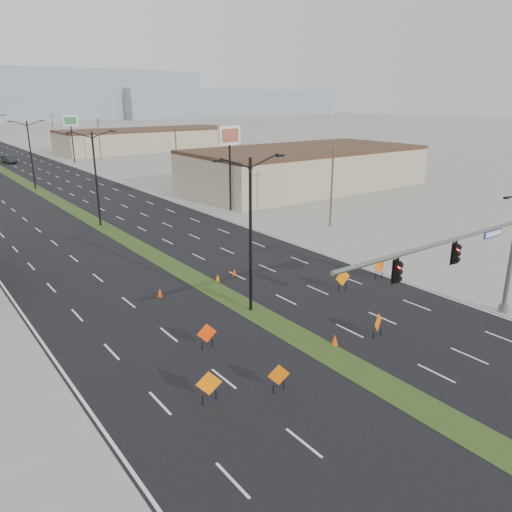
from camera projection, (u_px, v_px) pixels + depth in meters
ground at (398, 394)px, 23.72m from camera, size 600.00×600.00×0.00m
building_se_near at (304, 169)px, 76.56m from camera, size 36.00×18.00×5.50m
building_se_far at (148, 140)px, 128.70m from camera, size 44.00×16.00×5.00m
mesa_center at (2, 95)px, 271.89m from camera, size 220.00×50.00×28.00m
mesa_east at (227, 103)px, 344.82m from camera, size 160.00×50.00×18.00m
signal_mast at (473, 255)px, 28.62m from camera, size 16.30×0.60×8.00m
streetlight_0 at (250, 231)px, 31.26m from camera, size 5.15×0.24×10.02m
streetlight_1 at (96, 176)px, 52.71m from camera, size 5.15×0.24×10.02m
streetlight_2 at (31, 153)px, 74.17m from camera, size 5.15×0.24×10.02m
utility_pole_0 at (332, 183)px, 52.74m from camera, size 1.60×0.20×9.00m
utility_pole_1 at (176, 154)px, 79.56m from camera, size 1.60×0.20×9.00m
utility_pole_2 at (99, 139)px, 106.38m from camera, size 1.60×0.20×9.00m
utility_pole_3 at (53, 130)px, 133.20m from camera, size 1.60×0.20×9.00m
car_mid at (9, 159)px, 104.43m from camera, size 2.36×5.14×1.63m
construction_sign_0 at (209, 384)px, 22.74m from camera, size 1.14×0.50×1.63m
construction_sign_1 at (279, 376)px, 23.65m from camera, size 1.02×0.45×1.44m
construction_sign_2 at (207, 334)px, 27.71m from camera, size 1.12×0.28×1.52m
construction_sign_3 at (343, 278)px, 35.82m from camera, size 1.29×0.15×1.72m
construction_sign_4 at (378, 323)px, 29.02m from camera, size 1.05×0.49×1.50m
construction_sign_5 at (379, 266)px, 38.34m from camera, size 1.28×0.17×1.71m
cone_0 at (335, 340)px, 28.22m from camera, size 0.52×0.52×0.66m
cone_1 at (218, 278)px, 37.96m from camera, size 0.44×0.44×0.57m
cone_2 at (234, 272)px, 39.23m from camera, size 0.34×0.34×0.55m
cone_3 at (160, 293)px, 35.08m from camera, size 0.45×0.45×0.60m
pole_sign_east_near at (230, 142)px, 59.12m from camera, size 3.32×0.93×10.16m
pole_sign_east_far at (71, 124)px, 103.38m from camera, size 3.16×0.59×9.63m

